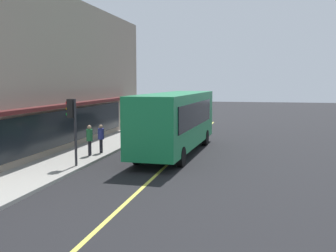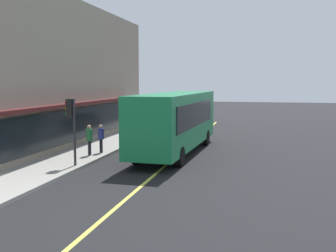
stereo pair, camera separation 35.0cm
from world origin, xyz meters
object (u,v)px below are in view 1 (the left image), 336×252
Objects in this scene: traffic_light at (72,116)px; bus at (176,119)px; car_black at (174,123)px; pedestrian_near_storefront at (101,136)px; pedestrian_at_corner at (90,137)px.

bus is at bearing -38.19° from traffic_light.
traffic_light is 0.74× the size of car_black.
car_black is (10.22, 2.24, -1.24)m from bus.
pedestrian_near_storefront is at bearing 171.40° from car_black.
traffic_light reaches higher than car_black.
bus is at bearing -60.41° from pedestrian_at_corner.
car_black is at bearing -9.31° from pedestrian_at_corner.
pedestrian_at_corner is (-12.67, 2.08, 0.41)m from car_black.
traffic_light is 3.86m from pedestrian_near_storefront.
traffic_light is 15.55m from car_black.
car_black is at bearing -8.60° from pedestrian_near_storefront.
pedestrian_at_corner is (-2.45, 4.31, -0.84)m from bus.
bus is 2.59× the size of car_black.
pedestrian_at_corner is at bearing 170.69° from car_black.
pedestrian_near_storefront is (-11.76, 1.78, 0.36)m from car_black.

